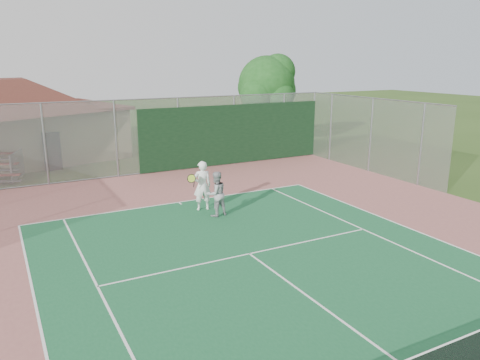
% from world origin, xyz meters
% --- Properties ---
extents(back_fence, '(20.08, 0.11, 3.53)m').
position_xyz_m(back_fence, '(2.11, 16.98, 1.67)').
color(back_fence, gray).
rests_on(back_fence, ground).
extents(side_fence_right, '(0.08, 9.00, 3.50)m').
position_xyz_m(side_fence_right, '(10.00, 12.50, 1.75)').
color(side_fence_right, gray).
rests_on(side_fence_right, ground).
extents(clubhouse, '(13.25, 10.30, 5.09)m').
position_xyz_m(clubhouse, '(-5.24, 23.38, 2.59)').
color(clubhouse, tan).
rests_on(clubhouse, ground).
extents(tree, '(4.02, 3.81, 5.61)m').
position_xyz_m(tree, '(9.06, 20.41, 3.69)').
color(tree, '#331E12').
rests_on(tree, ground).
extents(player_white_front, '(1.04, 0.64, 1.77)m').
position_xyz_m(player_white_front, '(0.44, 10.65, 0.89)').
color(player_white_front, white).
rests_on(player_white_front, ground).
extents(player_grey_back, '(0.83, 0.69, 1.56)m').
position_xyz_m(player_grey_back, '(0.59, 9.80, 0.78)').
color(player_grey_back, '#989A9C').
rests_on(player_grey_back, ground).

